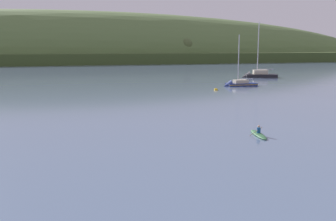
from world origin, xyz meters
TOP-DOWN VIEW (x-y plane):
  - far_shoreline_hill at (-9.62, 209.34)m, footprint 498.71×124.64m
  - sailboat_near_mooring at (39.54, 80.13)m, footprint 9.11×5.09m
  - sailboat_midwater_white at (26.04, 61.70)m, footprint 6.68×2.48m
  - canoe_with_paddler at (10.35, 21.82)m, footprint 1.65×3.87m
  - mooring_buoy_off_fishing_boat at (19.34, 55.79)m, footprint 0.69×0.69m

SIDE VIEW (x-z plane):
  - mooring_buoy_off_fishing_boat at x=19.34m, z-range -0.39..0.39m
  - canoe_with_paddler at x=10.35m, z-range -0.41..0.61m
  - sailboat_midwater_white at x=26.04m, z-range -5.34..5.70m
  - far_shoreline_hill at x=-9.62m, z-range -26.46..26.84m
  - sailboat_near_mooring at x=39.54m, z-range -7.22..7.81m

